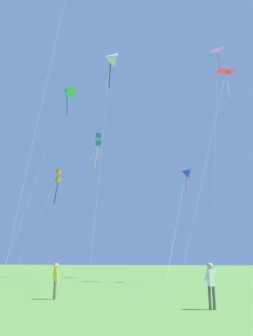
% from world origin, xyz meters
% --- Properties ---
extents(kite_green_small, '(3.64, 7.31, 23.98)m').
position_xyz_m(kite_green_small, '(-18.31, 32.91, 23.02)').
color(kite_green_small, green).
rests_on(kite_green_small, ground_plane).
extents(kite_teal_box, '(4.36, 5.50, 17.93)m').
position_xyz_m(kite_teal_box, '(-15.03, 35.70, 16.85)').
color(kite_teal_box, teal).
rests_on(kite_teal_box, ground_plane).
extents(kite_red_high, '(4.97, 10.05, 21.55)m').
position_xyz_m(kite_red_high, '(1.31, 30.42, 19.64)').
color(kite_red_high, red).
rests_on(kite_red_high, ground_plane).
extents(kite_blue_delta, '(1.18, 10.13, 10.68)m').
position_xyz_m(kite_blue_delta, '(-3.00, 29.44, 10.06)').
color(kite_blue_delta, blue).
rests_on(kite_blue_delta, ground_plane).
extents(kite_pink_low, '(2.68, 9.86, 29.37)m').
position_xyz_m(kite_pink_low, '(0.42, 38.47, 27.27)').
color(kite_pink_low, pink).
rests_on(kite_pink_low, ground_plane).
extents(kite_white_distant, '(2.62, 8.77, 27.46)m').
position_xyz_m(kite_white_distant, '(-12.22, 32.64, 26.38)').
color(kite_white_distant, white).
rests_on(kite_white_distant, ground_plane).
extents(kite_orange_box, '(2.92, 5.35, 14.00)m').
position_xyz_m(kite_orange_box, '(-21.45, 37.13, 12.89)').
color(kite_orange_box, orange).
rests_on(kite_orange_box, ground_plane).
extents(person_far_back, '(0.29, 0.54, 1.71)m').
position_xyz_m(person_far_back, '(-7.10, 13.28, 1.03)').
color(person_far_back, '#665B4C').
rests_on(person_far_back, ground_plane).
extents(person_in_blue_jacket, '(0.51, 0.38, 1.73)m').
position_xyz_m(person_in_blue_jacket, '(0.58, 11.93, 1.04)').
color(person_in_blue_jacket, '#665B4C').
rests_on(person_in_blue_jacket, ground_plane).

